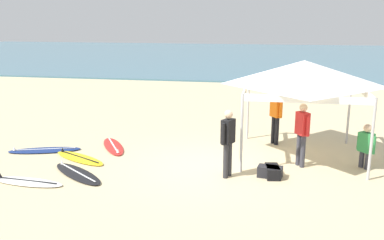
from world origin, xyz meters
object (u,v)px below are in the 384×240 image
at_px(canopy_tent, 304,73).
at_px(person_green, 366,144).
at_px(surfboard_red, 113,146).
at_px(person_black, 228,139).
at_px(surfboard_yellow, 79,158).
at_px(surfboard_white, 27,182).
at_px(gear_bag_near_tent, 272,172).
at_px(person_orange, 276,113).
at_px(surfboard_navy, 44,150).
at_px(person_red, 302,131).
at_px(surfboard_black, 77,173).
at_px(gear_bag_by_pole, 270,172).

height_order(canopy_tent, person_green, canopy_tent).
relative_size(surfboard_red, person_black, 1.11).
bearing_deg(surfboard_yellow, person_black, -7.95).
xyz_separation_m(canopy_tent, surfboard_yellow, (-6.10, -1.37, -2.35)).
distance_m(surfboard_white, gear_bag_near_tent, 6.00).
bearing_deg(person_black, person_orange, 68.83).
bearing_deg(surfboard_navy, surfboard_yellow, -19.59).
bearing_deg(person_red, surfboard_red, 173.01).
bearing_deg(person_red, person_green, 4.86).
relative_size(surfboard_white, person_red, 1.11).
relative_size(surfboard_navy, person_black, 1.27).
xyz_separation_m(canopy_tent, person_orange, (-0.68, 1.11, -1.40)).
distance_m(surfboard_black, gear_bag_by_pole, 4.86).
bearing_deg(person_green, surfboard_white, -162.71).
bearing_deg(surfboard_navy, gear_bag_by_pole, -7.77).
bearing_deg(gear_bag_near_tent, canopy_tent, 67.08).
relative_size(surfboard_navy, person_red, 1.27).
relative_size(person_orange, gear_bag_near_tent, 2.85).
bearing_deg(person_orange, surfboard_black, -143.73).
relative_size(canopy_tent, gear_bag_by_pole, 5.40).
height_order(surfboard_yellow, person_green, person_green).
xyz_separation_m(canopy_tent, surfboard_red, (-5.55, -0.16, -2.35)).
height_order(canopy_tent, surfboard_red, canopy_tent).
height_order(surfboard_white, gear_bag_by_pole, gear_bag_by_pole).
bearing_deg(canopy_tent, person_green, -23.05).
bearing_deg(person_orange, person_red, -71.39).
height_order(person_red, person_orange, same).
bearing_deg(surfboard_yellow, gear_bag_near_tent, -4.35).
relative_size(surfboard_black, person_black, 1.15).
height_order(surfboard_navy, surfboard_red, same).
bearing_deg(surfboard_white, gear_bag_by_pole, 14.17).
distance_m(person_red, person_orange, 2.06).
height_order(surfboard_black, person_green, person_green).
xyz_separation_m(person_orange, gear_bag_by_pole, (-0.14, -2.91, -0.85)).
relative_size(canopy_tent, surfboard_yellow, 1.65).
relative_size(surfboard_red, surfboard_white, 1.00).
bearing_deg(person_black, surfboard_white, -164.65).
bearing_deg(person_orange, surfboard_navy, -163.48).
distance_m(surfboard_yellow, gear_bag_by_pole, 5.31).
bearing_deg(surfboard_black, person_green, 14.08).
distance_m(surfboard_red, gear_bag_near_tent, 5.06).
height_order(surfboard_red, person_black, person_black).
bearing_deg(surfboard_white, surfboard_black, 37.77).
distance_m(surfboard_navy, person_orange, 7.11).
xyz_separation_m(surfboard_yellow, surfboard_white, (-0.47, -1.88, 0.00)).
relative_size(person_black, person_green, 1.43).
distance_m(surfboard_navy, surfboard_white, 2.51).
distance_m(surfboard_black, surfboard_red, 2.36).
distance_m(surfboard_black, person_black, 3.91).
distance_m(surfboard_yellow, person_orange, 6.04).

